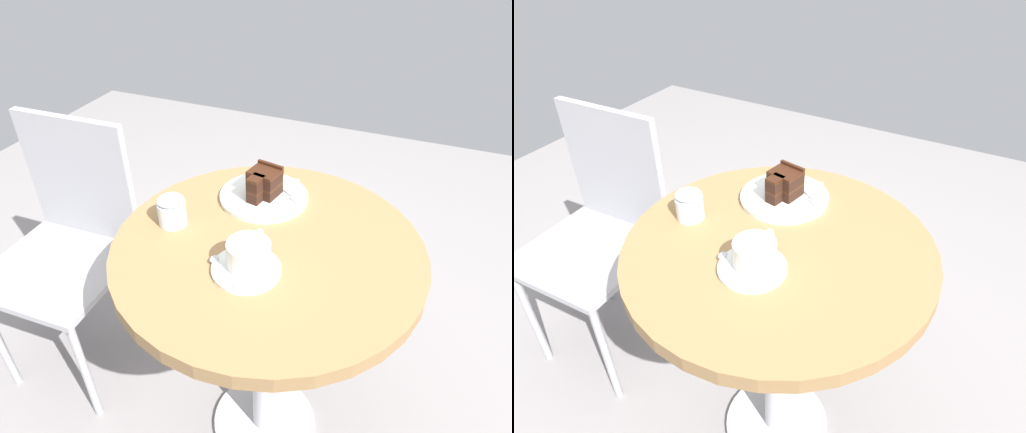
# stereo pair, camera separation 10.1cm
# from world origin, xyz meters

# --- Properties ---
(ground_plane) EXTENTS (4.40, 4.40, 0.01)m
(ground_plane) POSITION_xyz_m (0.00, 0.00, -0.01)
(ground_plane) COLOR gray
(ground_plane) RESTS_ON ground
(cafe_table) EXTENTS (0.69, 0.69, 0.72)m
(cafe_table) POSITION_xyz_m (0.00, 0.00, 0.59)
(cafe_table) COLOR olive
(cafe_table) RESTS_ON ground
(saucer) EXTENTS (0.14, 0.14, 0.01)m
(saucer) POSITION_xyz_m (-0.10, 0.01, 0.72)
(saucer) COLOR silver
(saucer) RESTS_ON cafe_table
(coffee_cup) EXTENTS (0.12, 0.09, 0.06)m
(coffee_cup) POSITION_xyz_m (-0.09, 0.01, 0.76)
(coffee_cup) COLOR silver
(coffee_cup) RESTS_ON saucer
(teaspoon) EXTENTS (0.08, 0.09, 0.00)m
(teaspoon) POSITION_xyz_m (-0.12, 0.06, 0.73)
(teaspoon) COLOR #B7B7BC
(teaspoon) RESTS_ON saucer
(cake_plate) EXTENTS (0.22, 0.22, 0.01)m
(cake_plate) POSITION_xyz_m (0.16, 0.07, 0.72)
(cake_plate) COLOR silver
(cake_plate) RESTS_ON cafe_table
(cake_slice) EXTENTS (0.10, 0.08, 0.07)m
(cake_slice) POSITION_xyz_m (0.16, 0.07, 0.76)
(cake_slice) COLOR black
(cake_slice) RESTS_ON cake_plate
(fork) EXTENTS (0.09, 0.11, 0.00)m
(fork) POSITION_xyz_m (0.19, 0.02, 0.73)
(fork) COLOR #B7B7BC
(fork) RESTS_ON cake_plate
(napkin) EXTENTS (0.15, 0.13, 0.00)m
(napkin) POSITION_xyz_m (0.20, 0.06, 0.72)
(napkin) COLOR silver
(napkin) RESTS_ON cafe_table
(cafe_chair) EXTENTS (0.39, 0.39, 0.84)m
(cafe_chair) POSITION_xyz_m (0.07, 0.67, 0.50)
(cafe_chair) COLOR #9E9EA3
(cafe_chair) RESTS_ON ground
(sugar_pot) EXTENTS (0.06, 0.06, 0.07)m
(sugar_pot) POSITION_xyz_m (-0.01, 0.23, 0.75)
(sugar_pot) COLOR silver
(sugar_pot) RESTS_ON cafe_table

